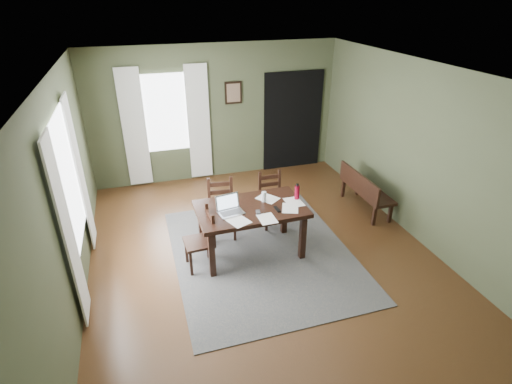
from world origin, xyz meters
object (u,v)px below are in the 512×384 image
object	(u,v)px
chair_end	(202,240)
laptop	(229,208)
bench	(364,188)
dining_table	(251,213)
chair_back_left	(222,209)
water_bottle	(297,192)
chair_back_right	(272,200)

from	to	relation	value
chair_end	laptop	world-z (taller)	laptop
bench	laptop	xyz separation A→B (m)	(-2.63, -0.73, 0.42)
chair_end	bench	size ratio (longest dim) A/B	0.72
dining_table	laptop	bearing A→B (deg)	-175.17
chair_back_left	water_bottle	bearing A→B (deg)	-23.32
chair_end	chair_back_right	bearing A→B (deg)	118.72
chair_end	laptop	xyz separation A→B (m)	(0.43, 0.08, 0.40)
chair_end	chair_back_right	xyz separation A→B (m)	(1.32, 0.83, 0.00)
chair_back_left	chair_back_right	size ratio (longest dim) A/B	1.04
dining_table	chair_back_right	distance (m)	0.95
bench	laptop	bearing A→B (deg)	105.47
chair_back_left	chair_back_right	distance (m)	0.88
chair_back_right	laptop	world-z (taller)	laptop
chair_back_left	bench	size ratio (longest dim) A/B	0.75
laptop	water_bottle	distance (m)	1.05
chair_back_right	water_bottle	bearing A→B (deg)	-76.87
chair_back_right	dining_table	bearing A→B (deg)	-128.40
dining_table	water_bottle	world-z (taller)	water_bottle
chair_end	bench	world-z (taller)	chair_end
dining_table	chair_end	distance (m)	0.80
laptop	chair_end	bearing A→B (deg)	-178.75
chair_end	dining_table	bearing A→B (deg)	95.29
water_bottle	chair_back_left	bearing A→B (deg)	150.70
dining_table	chair_back_right	size ratio (longest dim) A/B	1.72
chair_end	bench	xyz separation A→B (m)	(3.06, 0.81, -0.02)
laptop	water_bottle	bearing A→B (deg)	-5.46
chair_back_left	chair_end	bearing A→B (deg)	-115.58
chair_back_right	bench	xyz separation A→B (m)	(1.73, -0.02, -0.02)
chair_end	water_bottle	world-z (taller)	water_bottle
dining_table	chair_back_left	distance (m)	0.72
chair_end	chair_back_right	size ratio (longest dim) A/B	1.00
dining_table	bench	bearing A→B (deg)	15.77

